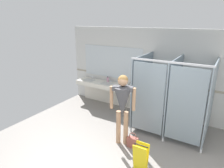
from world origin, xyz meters
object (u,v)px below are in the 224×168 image
object	(u,v)px
person_standing	(123,101)
handbag	(133,142)
wet_floor_sign	(141,158)
soap_dispenser	(108,79)

from	to	relation	value
person_standing	handbag	xyz separation A→B (m)	(0.30, -0.01, -0.97)
handbag	wet_floor_sign	size ratio (longest dim) A/B	0.62
person_standing	soap_dispenser	bearing A→B (deg)	130.33
handbag	soap_dispenser	xyz separation A→B (m)	(-1.88, 1.88, 0.77)
person_standing	wet_floor_sign	world-z (taller)	person_standing
person_standing	wet_floor_sign	distance (m)	1.28
handbag	wet_floor_sign	bearing A→B (deg)	-53.87
handbag	wet_floor_sign	xyz separation A→B (m)	(0.48, -0.65, 0.19)
soap_dispenser	handbag	bearing A→B (deg)	-44.96
soap_dispenser	person_standing	bearing A→B (deg)	-49.67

